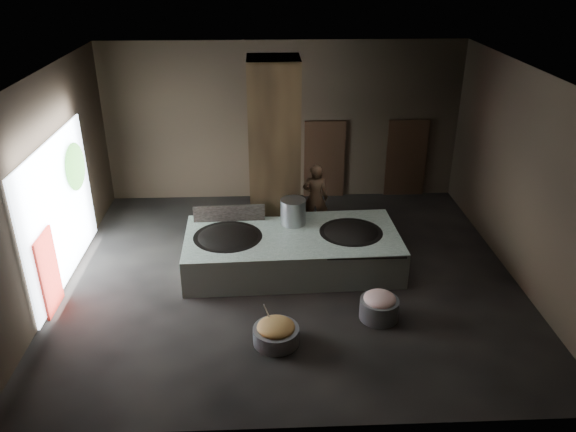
{
  "coord_description": "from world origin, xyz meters",
  "views": [
    {
      "loc": [
        -0.54,
        -10.89,
        6.71
      ],
      "look_at": [
        -0.03,
        0.47,
        1.25
      ],
      "focal_mm": 35.0,
      "sensor_mm": 36.0,
      "label": 1
    }
  ],
  "objects_px": {
    "stock_pot": "(293,212)",
    "cook": "(315,198)",
    "wok_right": "(351,235)",
    "meat_basin": "(379,309)",
    "wok_left": "(228,240)",
    "hearth_platform": "(292,250)",
    "veg_basin": "(276,335)"
  },
  "relations": [
    {
      "from": "stock_pot",
      "to": "veg_basin",
      "type": "distance_m",
      "value": 3.49
    },
    {
      "from": "stock_pot",
      "to": "cook",
      "type": "relative_size",
      "value": 0.35
    },
    {
      "from": "stock_pot",
      "to": "veg_basin",
      "type": "height_order",
      "value": "stock_pot"
    },
    {
      "from": "wok_left",
      "to": "wok_right",
      "type": "bearing_deg",
      "value": 2.05
    },
    {
      "from": "stock_pot",
      "to": "cook",
      "type": "xyz_separation_m",
      "value": [
        0.65,
        1.35,
        -0.23
      ]
    },
    {
      "from": "hearth_platform",
      "to": "wok_right",
      "type": "bearing_deg",
      "value": 0.3
    },
    {
      "from": "hearth_platform",
      "to": "wok_right",
      "type": "xyz_separation_m",
      "value": [
        1.35,
        0.05,
        0.33
      ]
    },
    {
      "from": "wok_right",
      "to": "wok_left",
      "type": "bearing_deg",
      "value": -177.95
    },
    {
      "from": "hearth_platform",
      "to": "wok_left",
      "type": "relative_size",
      "value": 3.17
    },
    {
      "from": "stock_pot",
      "to": "meat_basin",
      "type": "xyz_separation_m",
      "value": [
        1.58,
        -2.63,
        -0.92
      ]
    },
    {
      "from": "veg_basin",
      "to": "wok_left",
      "type": "bearing_deg",
      "value": 110.41
    },
    {
      "from": "cook",
      "to": "meat_basin",
      "type": "relative_size",
      "value": 2.31
    },
    {
      "from": "hearth_platform",
      "to": "meat_basin",
      "type": "bearing_deg",
      "value": -53.8
    },
    {
      "from": "hearth_platform",
      "to": "cook",
      "type": "height_order",
      "value": "cook"
    },
    {
      "from": "cook",
      "to": "wok_right",
      "type": "bearing_deg",
      "value": 118.73
    },
    {
      "from": "hearth_platform",
      "to": "veg_basin",
      "type": "bearing_deg",
      "value": -100.81
    },
    {
      "from": "cook",
      "to": "wok_left",
      "type": "bearing_deg",
      "value": 51.51
    },
    {
      "from": "wok_right",
      "to": "hearth_platform",
      "type": "bearing_deg",
      "value": -177.88
    },
    {
      "from": "hearth_platform",
      "to": "stock_pot",
      "type": "distance_m",
      "value": 0.9
    },
    {
      "from": "wok_right",
      "to": "stock_pot",
      "type": "distance_m",
      "value": 1.44
    },
    {
      "from": "hearth_platform",
      "to": "veg_basin",
      "type": "xyz_separation_m",
      "value": [
        -0.44,
        -2.77,
        -0.26
      ]
    },
    {
      "from": "wok_left",
      "to": "stock_pot",
      "type": "xyz_separation_m",
      "value": [
        1.5,
        0.6,
        0.38
      ]
    },
    {
      "from": "cook",
      "to": "veg_basin",
      "type": "distance_m",
      "value": 4.86
    },
    {
      "from": "wok_left",
      "to": "meat_basin",
      "type": "xyz_separation_m",
      "value": [
        3.08,
        -2.03,
        -0.54
      ]
    },
    {
      "from": "stock_pot",
      "to": "hearth_platform",
      "type": "bearing_deg",
      "value": -95.19
    },
    {
      "from": "wok_left",
      "to": "cook",
      "type": "xyz_separation_m",
      "value": [
        2.15,
        1.95,
        0.15
      ]
    },
    {
      "from": "hearth_platform",
      "to": "meat_basin",
      "type": "height_order",
      "value": "hearth_platform"
    },
    {
      "from": "wok_left",
      "to": "cook",
      "type": "distance_m",
      "value": 2.9
    },
    {
      "from": "wok_right",
      "to": "cook",
      "type": "relative_size",
      "value": 0.79
    },
    {
      "from": "stock_pot",
      "to": "wok_left",
      "type": "bearing_deg",
      "value": -158.2
    },
    {
      "from": "stock_pot",
      "to": "meat_basin",
      "type": "distance_m",
      "value": 3.21
    },
    {
      "from": "wok_right",
      "to": "cook",
      "type": "bearing_deg",
      "value": 109.48
    }
  ]
}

